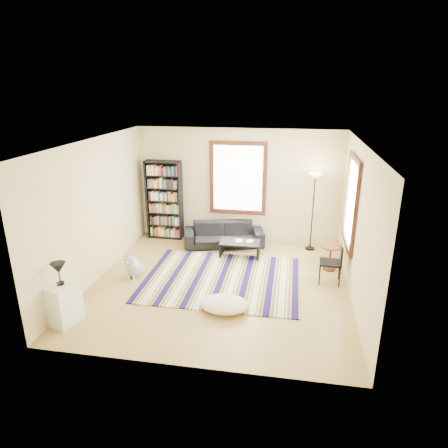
% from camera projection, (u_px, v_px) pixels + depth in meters
% --- Properties ---
extents(floor, '(5.00, 5.00, 0.10)m').
position_uv_depth(floor, '(220.00, 286.00, 7.97)').
color(floor, '#9D8347').
rests_on(floor, ground).
extents(ceiling, '(5.00, 5.00, 0.10)m').
position_uv_depth(ceiling, '(219.00, 139.00, 7.01)').
color(ceiling, white).
rests_on(ceiling, floor).
extents(wall_back, '(5.00, 0.10, 2.80)m').
position_uv_depth(wall_back, '(238.00, 186.00, 9.86)').
color(wall_back, beige).
rests_on(wall_back, floor).
extents(wall_front, '(5.00, 0.10, 2.80)m').
position_uv_depth(wall_front, '(183.00, 279.00, 5.12)').
color(wall_front, beige).
rests_on(wall_front, floor).
extents(wall_left, '(0.10, 5.00, 2.80)m').
position_uv_depth(wall_left, '(93.00, 211.00, 7.91)').
color(wall_left, beige).
rests_on(wall_left, floor).
extents(wall_right, '(0.10, 5.00, 2.80)m').
position_uv_depth(wall_right, '(360.00, 225.00, 7.08)').
color(wall_right, beige).
rests_on(wall_right, floor).
extents(window_back, '(1.20, 0.06, 1.60)m').
position_uv_depth(window_back, '(238.00, 178.00, 9.72)').
color(window_back, white).
rests_on(window_back, wall_back).
extents(window_right, '(0.06, 1.20, 1.60)m').
position_uv_depth(window_right, '(351.00, 202.00, 7.77)').
color(window_right, white).
rests_on(window_right, wall_right).
extents(rug, '(3.15, 2.52, 0.02)m').
position_uv_depth(rug, '(222.00, 279.00, 8.16)').
color(rug, '#110C40').
rests_on(rug, floor).
extents(sofa, '(1.21, 2.06, 0.56)m').
position_uv_depth(sofa, '(224.00, 234.00, 9.81)').
color(sofa, black).
rests_on(sofa, floor).
extents(bookshelf, '(0.90, 0.30, 2.00)m').
position_uv_depth(bookshelf, '(164.00, 200.00, 10.08)').
color(bookshelf, black).
rests_on(bookshelf, floor).
extents(coffee_table, '(1.01, 0.74, 0.36)m').
position_uv_depth(coffee_table, '(240.00, 249.00, 9.20)').
color(coffee_table, black).
rests_on(coffee_table, floor).
extents(book_a, '(0.23, 0.18, 0.02)m').
position_uv_depth(book_a, '(236.00, 241.00, 9.15)').
color(book_a, beige).
rests_on(book_a, coffee_table).
extents(book_b, '(0.18, 0.22, 0.01)m').
position_uv_depth(book_b, '(247.00, 241.00, 9.16)').
color(book_b, beige).
rests_on(book_b, coffee_table).
extents(floor_cushion, '(1.07, 0.95, 0.22)m').
position_uv_depth(floor_cushion, '(224.00, 304.00, 7.02)').
color(floor_cushion, white).
rests_on(floor_cushion, floor).
extents(floor_lamp, '(0.39, 0.39, 1.86)m').
position_uv_depth(floor_lamp, '(313.00, 212.00, 9.35)').
color(floor_lamp, black).
rests_on(floor_lamp, floor).
extents(side_table, '(0.49, 0.49, 0.54)m').
position_uv_depth(side_table, '(330.00, 258.00, 8.51)').
color(side_table, '#402010').
rests_on(side_table, floor).
extents(folding_chair, '(0.45, 0.43, 0.86)m').
position_uv_depth(folding_chair, '(330.00, 262.00, 7.90)').
color(folding_chair, black).
rests_on(folding_chair, floor).
extents(white_cabinet, '(0.49, 0.58, 0.70)m').
position_uv_depth(white_cabinet, '(64.00, 303.00, 6.59)').
color(white_cabinet, white).
rests_on(white_cabinet, floor).
extents(table_lamp, '(0.31, 0.31, 0.38)m').
position_uv_depth(table_lamp, '(59.00, 274.00, 6.41)').
color(table_lamp, black).
rests_on(table_lamp, white_cabinet).
extents(dog, '(0.45, 0.58, 0.54)m').
position_uv_depth(dog, '(134.00, 264.00, 8.21)').
color(dog, silver).
rests_on(dog, floor).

